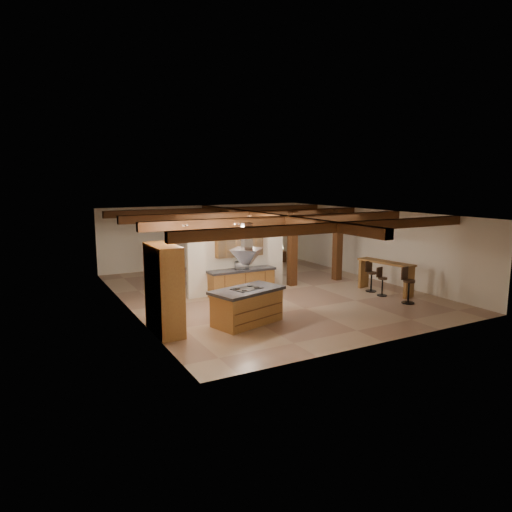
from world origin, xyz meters
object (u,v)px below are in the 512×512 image
(dining_table, at_px, (243,269))
(sofa, at_px, (256,257))
(bar_counter, at_px, (386,272))
(kitchen_island, at_px, (247,306))

(dining_table, distance_m, sofa, 3.43)
(bar_counter, bearing_deg, sofa, 99.46)
(dining_table, bearing_deg, kitchen_island, -119.13)
(dining_table, height_order, sofa, dining_table)
(kitchen_island, relative_size, dining_table, 1.18)
(sofa, xyz_separation_m, bar_counter, (1.26, -7.59, 0.48))
(kitchen_island, xyz_separation_m, sofa, (4.88, 8.46, -0.22))
(dining_table, relative_size, bar_counter, 0.87)
(kitchen_island, bearing_deg, bar_counter, 8.09)
(kitchen_island, relative_size, bar_counter, 1.02)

